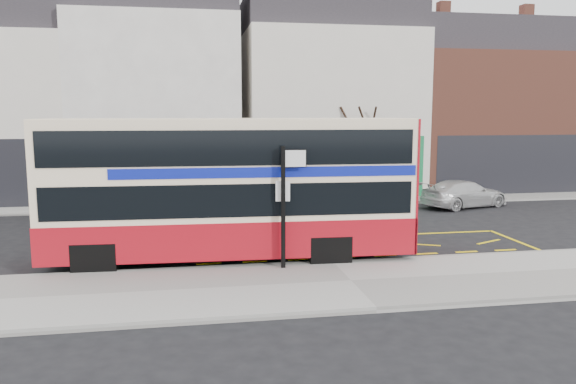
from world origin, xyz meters
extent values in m
plane|color=black|center=(0.00, 0.00, 0.00)|extent=(120.00, 120.00, 0.00)
cube|color=#A19F99|center=(0.00, -2.30, 0.07)|extent=(40.00, 4.00, 0.15)
cube|color=gray|center=(0.00, -0.38, 0.07)|extent=(40.00, 0.15, 0.15)
cube|color=#A19F99|center=(0.00, 11.00, 0.07)|extent=(50.00, 3.00, 0.15)
cube|color=white|center=(-5.50, 15.00, 4.50)|extent=(8.00, 8.00, 9.00)
cube|color=#28262B|center=(-5.50, 15.00, 9.90)|extent=(8.00, 7.20, 1.80)
cube|color=black|center=(-5.50, 11.02, 1.60)|extent=(7.36, 0.06, 3.20)
cube|color=black|center=(-5.50, 11.04, 1.40)|extent=(5.60, 0.04, 2.00)
cube|color=beige|center=(3.50, 15.00, 4.25)|extent=(9.00, 8.00, 8.50)
cube|color=#28262B|center=(3.50, 15.00, 9.40)|extent=(9.00, 7.20, 1.80)
cube|color=#136E3C|center=(3.50, 11.02, 1.60)|extent=(8.28, 0.06, 3.20)
cube|color=black|center=(3.50, 11.04, 1.40)|extent=(6.30, 0.04, 2.00)
cube|color=brown|center=(12.50, 15.00, 3.75)|extent=(9.00, 8.00, 7.50)
cube|color=#28262B|center=(12.50, 15.00, 8.40)|extent=(9.00, 7.20, 1.80)
cube|color=brown|center=(9.80, 14.00, 9.70)|extent=(0.60, 0.60, 1.20)
cube|color=brown|center=(14.75, 14.00, 9.70)|extent=(0.60, 0.60, 1.20)
cube|color=black|center=(12.50, 11.02, 1.60)|extent=(8.28, 0.06, 3.20)
cube|color=black|center=(12.50, 11.04, 1.40)|extent=(6.30, 0.04, 2.00)
cube|color=#FFE7C2|center=(-2.80, 0.63, 2.26)|extent=(10.56, 2.79, 3.86)
cube|color=#A10D18|center=(-2.80, 0.63, 0.86)|extent=(10.60, 2.83, 1.05)
cube|color=#A10D18|center=(2.41, 0.42, 2.26)|extent=(0.16, 2.42, 3.86)
cube|color=black|center=(-2.80, 0.63, 2.00)|extent=(10.14, 2.84, 0.90)
cube|color=black|center=(-2.80, 0.63, 3.43)|extent=(10.14, 2.84, 0.95)
cube|color=#0E1A9A|center=(-1.85, 0.59, 2.76)|extent=(8.47, 2.76, 0.29)
cube|color=black|center=(-8.01, 0.84, 1.76)|extent=(0.15, 2.19, 1.52)
cube|color=black|center=(-8.01, 0.84, 3.43)|extent=(0.15, 2.19, 0.95)
cube|color=black|center=(-8.00, 0.84, 2.67)|extent=(0.12, 1.67, 0.33)
cube|color=#FFE7C2|center=(-2.80, 0.63, 4.14)|extent=(10.56, 2.70, 0.11)
cylinder|color=black|center=(-6.55, -0.29, 0.48)|extent=(0.96, 0.30, 0.95)
cylinder|color=black|center=(-6.47, 1.85, 0.48)|extent=(0.96, 0.30, 0.95)
cylinder|color=black|center=(-0.09, -0.55, 0.48)|extent=(0.96, 0.30, 0.95)
cylinder|color=black|center=(0.00, 1.59, 0.48)|extent=(0.96, 0.30, 0.95)
cube|color=black|center=(-1.50, -0.84, 1.82)|extent=(0.12, 0.12, 3.33)
cube|color=white|center=(-1.17, -0.86, 3.15)|extent=(0.60, 0.07, 0.49)
cube|color=white|center=(-1.50, -0.78, 2.26)|extent=(0.39, 0.05, 0.56)
imported|color=#AFB0B4|center=(-7.69, 9.25, 0.63)|extent=(3.97, 2.48, 1.26)
imported|color=#3F4347|center=(-3.11, 8.30, 0.66)|extent=(4.07, 1.62, 1.32)
imported|color=silver|center=(8.52, 8.31, 0.63)|extent=(4.65, 2.98, 1.26)
cylinder|color=black|center=(4.23, 11.22, 1.09)|extent=(0.24, 0.24, 2.19)
camera|label=1|loc=(-3.95, -15.59, 4.38)|focal=35.00mm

